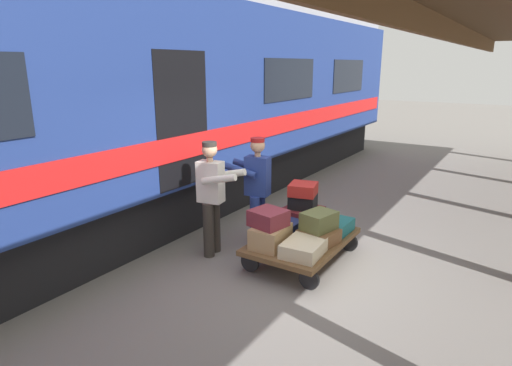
{
  "coord_description": "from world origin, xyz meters",
  "views": [
    {
      "loc": [
        -2.16,
        4.77,
        2.75
      ],
      "look_at": [
        0.96,
        -0.09,
        1.15
      ],
      "focal_mm": 30.07,
      "sensor_mm": 36.0,
      "label": 1
    }
  ],
  "objects_px": {
    "suitcase_navy_fabric": "(287,228)",
    "suitcase_cream_canvas": "(304,248)",
    "suitcase_brown_leather": "(319,236)",
    "luggage_cart": "(302,242)",
    "suitcase_olive_duffel": "(319,221)",
    "porter_in_overalls": "(256,188)",
    "suitcase_burgundy_valise": "(268,218)",
    "porter_by_door": "(212,195)",
    "suitcase_maroon_trunk": "(302,216)",
    "suitcase_teal_softside": "(332,226)",
    "suitcase_tan_vintage": "(271,236)",
    "suitcase_red_plastic": "(303,189)",
    "train_car": "(115,108)",
    "suitcase_black_hardshell": "(303,201)"
  },
  "relations": [
    {
      "from": "suitcase_teal_softside",
      "to": "suitcase_cream_canvas",
      "type": "xyz_separation_m",
      "value": [
        0.0,
        0.95,
        0.0
      ]
    },
    {
      "from": "suitcase_burgundy_valise",
      "to": "porter_in_overalls",
      "type": "xyz_separation_m",
      "value": [
        0.59,
        -0.62,
        0.18
      ]
    },
    {
      "from": "suitcase_tan_vintage",
      "to": "suitcase_red_plastic",
      "type": "height_order",
      "value": "suitcase_red_plastic"
    },
    {
      "from": "train_car",
      "to": "suitcase_olive_duffel",
      "type": "distance_m",
      "value": 3.86
    },
    {
      "from": "suitcase_maroon_trunk",
      "to": "suitcase_teal_softside",
      "type": "relative_size",
      "value": 1.01
    },
    {
      "from": "porter_in_overalls",
      "to": "suitcase_navy_fabric",
      "type": "bearing_deg",
      "value": 167.29
    },
    {
      "from": "luggage_cart",
      "to": "suitcase_olive_duffel",
      "type": "relative_size",
      "value": 3.77
    },
    {
      "from": "suitcase_tan_vintage",
      "to": "porter_by_door",
      "type": "relative_size",
      "value": 0.33
    },
    {
      "from": "suitcase_olive_duffel",
      "to": "porter_in_overalls",
      "type": "bearing_deg",
      "value": -6.24
    },
    {
      "from": "train_car",
      "to": "suitcase_olive_duffel",
      "type": "xyz_separation_m",
      "value": [
        -3.57,
        -0.4,
        -1.4
      ]
    },
    {
      "from": "suitcase_red_plastic",
      "to": "suitcase_burgundy_valise",
      "type": "bearing_deg",
      "value": 87.43
    },
    {
      "from": "luggage_cart",
      "to": "suitcase_olive_duffel",
      "type": "xyz_separation_m",
      "value": [
        -0.24,
        -0.02,
        0.37
      ]
    },
    {
      "from": "suitcase_teal_softside",
      "to": "suitcase_cream_canvas",
      "type": "bearing_deg",
      "value": 90.0
    },
    {
      "from": "suitcase_cream_canvas",
      "to": "porter_in_overalls",
      "type": "distance_m",
      "value": 1.37
    },
    {
      "from": "suitcase_tan_vintage",
      "to": "suitcase_olive_duffel",
      "type": "bearing_deg",
      "value": -134.75
    },
    {
      "from": "luggage_cart",
      "to": "suitcase_navy_fabric",
      "type": "distance_m",
      "value": 0.3
    },
    {
      "from": "suitcase_tan_vintage",
      "to": "suitcase_maroon_trunk",
      "type": "bearing_deg",
      "value": -90.0
    },
    {
      "from": "suitcase_navy_fabric",
      "to": "suitcase_cream_canvas",
      "type": "distance_m",
      "value": 0.69
    },
    {
      "from": "suitcase_olive_duffel",
      "to": "porter_in_overalls",
      "type": "relative_size",
      "value": 0.27
    },
    {
      "from": "suitcase_brown_leather",
      "to": "luggage_cart",
      "type": "bearing_deg",
      "value": 0.0
    },
    {
      "from": "suitcase_cream_canvas",
      "to": "suitcase_burgundy_valise",
      "type": "relative_size",
      "value": 1.34
    },
    {
      "from": "suitcase_olive_duffel",
      "to": "porter_by_door",
      "type": "xyz_separation_m",
      "value": [
        1.46,
        0.52,
        0.27
      ]
    },
    {
      "from": "suitcase_cream_canvas",
      "to": "porter_in_overalls",
      "type": "height_order",
      "value": "porter_in_overalls"
    },
    {
      "from": "suitcase_brown_leather",
      "to": "suitcase_cream_canvas",
      "type": "xyz_separation_m",
      "value": [
        0.0,
        0.47,
        -0.0
      ]
    },
    {
      "from": "suitcase_olive_duffel",
      "to": "porter_in_overalls",
      "type": "distance_m",
      "value": 1.15
    },
    {
      "from": "luggage_cart",
      "to": "suitcase_red_plastic",
      "type": "distance_m",
      "value": 0.83
    },
    {
      "from": "porter_in_overalls",
      "to": "porter_by_door",
      "type": "xyz_separation_m",
      "value": [
        0.35,
        0.65,
        0.0
      ]
    },
    {
      "from": "suitcase_cream_canvas",
      "to": "suitcase_red_plastic",
      "type": "distance_m",
      "value": 1.17
    },
    {
      "from": "suitcase_navy_fabric",
      "to": "suitcase_brown_leather",
      "type": "height_order",
      "value": "suitcase_navy_fabric"
    },
    {
      "from": "suitcase_teal_softside",
      "to": "suitcase_olive_duffel",
      "type": "height_order",
      "value": "suitcase_olive_duffel"
    },
    {
      "from": "porter_in_overalls",
      "to": "porter_by_door",
      "type": "distance_m",
      "value": 0.73
    },
    {
      "from": "suitcase_navy_fabric",
      "to": "suitcase_maroon_trunk",
      "type": "xyz_separation_m",
      "value": [
        0.0,
        -0.47,
        0.03
      ]
    },
    {
      "from": "suitcase_tan_vintage",
      "to": "porter_in_overalls",
      "type": "height_order",
      "value": "porter_in_overalls"
    },
    {
      "from": "suitcase_cream_canvas",
      "to": "suitcase_maroon_trunk",
      "type": "bearing_deg",
      "value": -62.04
    },
    {
      "from": "train_car",
      "to": "porter_by_door",
      "type": "xyz_separation_m",
      "value": [
        -2.11,
        0.12,
        -1.14
      ]
    },
    {
      "from": "suitcase_burgundy_valise",
      "to": "suitcase_maroon_trunk",
      "type": "bearing_deg",
      "value": -92.01
    },
    {
      "from": "suitcase_teal_softside",
      "to": "suitcase_tan_vintage",
      "type": "bearing_deg",
      "value": 62.04
    },
    {
      "from": "train_car",
      "to": "suitcase_maroon_trunk",
      "type": "relative_size",
      "value": 33.06
    },
    {
      "from": "suitcase_navy_fabric",
      "to": "suitcase_brown_leather",
      "type": "xyz_separation_m",
      "value": [
        -0.5,
        0.0,
        -0.01
      ]
    },
    {
      "from": "suitcase_brown_leather",
      "to": "train_car",
      "type": "bearing_deg",
      "value": 6.14
    },
    {
      "from": "train_car",
      "to": "suitcase_teal_softside",
      "type": "bearing_deg",
      "value": -166.52
    },
    {
      "from": "suitcase_navy_fabric",
      "to": "porter_by_door",
      "type": "xyz_separation_m",
      "value": [
        0.98,
        0.5,
        0.47
      ]
    },
    {
      "from": "suitcase_cream_canvas",
      "to": "suitcase_red_plastic",
      "type": "bearing_deg",
      "value": -62.25
    },
    {
      "from": "suitcase_burgundy_valise",
      "to": "suitcase_red_plastic",
      "type": "xyz_separation_m",
      "value": [
        -0.04,
        -0.94,
        0.18
      ]
    },
    {
      "from": "luggage_cart",
      "to": "suitcase_teal_softside",
      "type": "relative_size",
      "value": 3.04
    },
    {
      "from": "suitcase_olive_duffel",
      "to": "porter_by_door",
      "type": "bearing_deg",
      "value": 19.68
    },
    {
      "from": "suitcase_maroon_trunk",
      "to": "suitcase_black_hardshell",
      "type": "height_order",
      "value": "suitcase_black_hardshell"
    },
    {
      "from": "luggage_cart",
      "to": "suitcase_black_hardshell",
      "type": "xyz_separation_m",
      "value": [
        0.25,
        -0.48,
        0.44
      ]
    },
    {
      "from": "luggage_cart",
      "to": "suitcase_tan_vintage",
      "type": "xyz_separation_m",
      "value": [
        0.25,
        0.47,
        0.2
      ]
    },
    {
      "from": "suitcase_burgundy_valise",
      "to": "porter_by_door",
      "type": "height_order",
      "value": "porter_by_door"
    }
  ]
}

